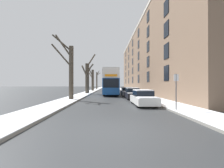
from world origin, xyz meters
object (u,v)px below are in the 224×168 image
Objects in this scene: pedestrian_left_sidewalk at (71,91)px; bare_tree_left_1 at (87,77)px; double_decker_bus at (110,81)px; bare_tree_left_2 at (92,79)px; parked_car_1 at (132,94)px; street_sign_post at (176,90)px; parked_car_2 at (127,92)px; parked_car_0 at (143,98)px; bare_tree_left_0 at (70,69)px; bare_tree_left_3 at (97,80)px.

bare_tree_left_1 is at bearing -65.63° from pedestrian_left_sidewalk.
bare_tree_left_1 reaches higher than double_decker_bus.
parked_car_1 is at bearing -72.35° from bare_tree_left_2.
street_sign_post is (4.09, -17.26, -1.05)m from double_decker_bus.
bare_tree_left_2 is 1.75× the size of parked_car_2.
bare_tree_left_1 is 1.87× the size of parked_car_0.
parked_car_1 is at bearing -55.94° from bare_tree_left_1.
street_sign_post is at bearing -76.66° from double_decker_bus.
bare_tree_left_0 is 0.97× the size of bare_tree_left_1.
pedestrian_left_sidewalk is 0.69× the size of street_sign_post.
bare_tree_left_3 reaches higher than pedestrian_left_sidewalk.
bare_tree_left_2 reaches higher than street_sign_post.
bare_tree_left_2 reaches higher than parked_car_0.
double_decker_bus is 2.39× the size of parked_car_0.
pedestrian_left_sidewalk is (-8.08, -4.81, 0.30)m from parked_car_2.
bare_tree_left_1 reaches higher than parked_car_2.
parked_car_0 is (7.24, -41.95, -2.87)m from bare_tree_left_3.
parked_car_2 is at bearing 90.00° from parked_car_1.
parked_car_1 is at bearing -155.78° from pedestrian_left_sidewalk.
double_decker_bus is at bearing 108.77° from parked_car_1.
double_decker_bus is 14.19m from parked_car_0.
bare_tree_left_3 reaches higher than street_sign_post.
street_sign_post is (9.03, -33.33, -1.97)m from bare_tree_left_2.
parked_car_2 is (0.00, 5.51, -0.00)m from parked_car_1.
bare_tree_left_2 is 20.21m from parked_car_2.
parked_car_2 is at bearing -67.57° from bare_tree_left_2.
bare_tree_left_0 is at bearing -168.46° from parked_car_1.
parked_car_1 is (-0.00, 5.86, 0.03)m from parked_car_0.
pedestrian_left_sidewalk reaches higher than parked_car_2.
parked_car_2 reaches higher than parked_car_0.
bare_tree_left_2 reaches higher than parked_car_2.
bare_tree_left_3 is at bearing 101.34° from parked_car_1.
bare_tree_left_0 is 3.11× the size of street_sign_post.
double_decker_bus is 2.43× the size of parked_car_2.
bare_tree_left_0 is at bearing -137.14° from parked_car_2.
bare_tree_left_1 is 18.30m from parked_car_0.
bare_tree_left_2 reaches higher than double_decker_bus.
pedestrian_left_sidewalk is (-8.08, 6.56, 0.32)m from parked_car_0.
bare_tree_left_3 is 1.69× the size of parked_car_1.
parked_car_2 is 1.67× the size of street_sign_post.
parked_car_0 is (7.61, -4.31, -2.99)m from bare_tree_left_0.
parked_car_2 is at bearing 42.86° from bare_tree_left_0.
pedestrian_left_sidewalk is at bearing 101.80° from bare_tree_left_0.
parked_car_2 is (0.00, 11.37, 0.02)m from parked_car_0.
bare_tree_left_0 reaches higher than bare_tree_left_2.
parked_car_2 is (7.61, 7.06, -2.97)m from bare_tree_left_0.
parked_car_2 is at bearing 90.00° from parked_car_0.
bare_tree_left_1 is 13.31m from bare_tree_left_2.
bare_tree_left_3 is at bearing 88.09° from bare_tree_left_2.
bare_tree_left_0 is 10.80m from parked_car_2.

